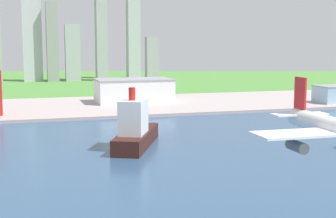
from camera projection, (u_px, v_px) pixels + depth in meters
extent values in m
plane|color=#4C8739|center=(168.00, 153.00, 249.69)|extent=(2400.00, 2400.00, 0.00)
cube|color=#2D4C70|center=(211.00, 185.00, 192.67)|extent=(840.00, 360.00, 0.15)
cube|color=#A99B99|center=(106.00, 106.00, 430.06)|extent=(840.00, 140.00, 2.50)
cube|color=red|center=(300.00, 98.00, 122.41)|extent=(0.57, 4.96, 10.62)
cube|color=white|center=(300.00, 114.00, 122.94)|extent=(14.14, 4.74, 0.36)
cylinder|color=#4C4F54|center=(297.00, 146.00, 103.56)|extent=(2.51, 5.82, 2.43)
cube|color=#381914|center=(137.00, 139.00, 265.60)|extent=(37.38, 59.34, 8.28)
cube|color=silver|center=(133.00, 117.00, 256.24)|extent=(19.74, 24.22, 17.92)
cylinder|color=red|center=(132.00, 94.00, 251.75)|extent=(3.45, 3.45, 6.62)
cube|color=red|center=(0.00, 95.00, 359.38)|extent=(2.20, 2.20, 30.52)
cube|color=red|center=(1.00, 94.00, 366.98)|extent=(2.20, 2.20, 30.52)
cube|color=white|center=(134.00, 91.00, 448.22)|extent=(67.24, 41.50, 20.02)
cube|color=gray|center=(133.00, 79.00, 446.83)|extent=(68.59, 42.33, 1.20)
cube|color=#99BCD1|center=(334.00, 95.00, 442.81)|extent=(30.59, 25.23, 14.32)
cube|color=gray|center=(334.00, 86.00, 441.79)|extent=(31.21, 25.73, 1.20)
cube|color=#B7B5C4|center=(32.00, 29.00, 723.08)|extent=(27.65, 15.01, 153.28)
cube|color=gray|center=(52.00, 42.00, 721.90)|extent=(16.78, 18.44, 115.83)
cube|color=#A3A6AA|center=(73.00, 53.00, 730.03)|extent=(21.68, 14.12, 84.12)
cube|color=#A0A1A9|center=(101.00, 39.00, 739.08)|extent=(16.03, 20.90, 125.61)
cube|color=#ABB0B8|center=(133.00, 32.00, 773.95)|extent=(19.26, 19.74, 148.99)
cube|color=#9D9BA4|center=(152.00, 58.00, 799.28)|extent=(19.44, 15.53, 66.25)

